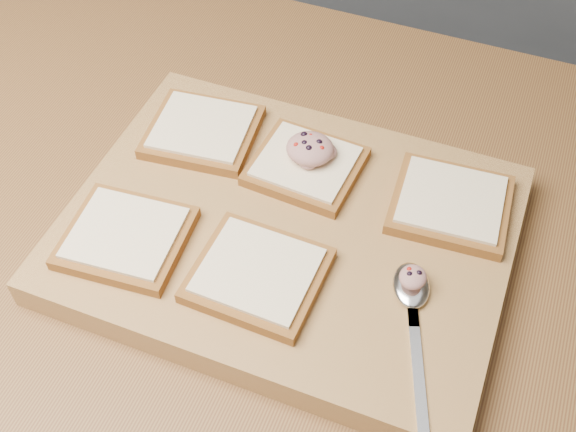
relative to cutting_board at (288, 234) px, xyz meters
name	(u,v)px	position (x,y,z in m)	size (l,w,h in m)	color
island_counter	(271,375)	(-0.05, 0.05, -0.47)	(2.00, 0.80, 0.90)	slate
cutting_board	(288,234)	(0.00, 0.00, 0.00)	(0.48, 0.37, 0.04)	tan
bread_far_left	(203,131)	(-0.15, 0.09, 0.03)	(0.14, 0.13, 0.02)	brown
bread_far_center	(306,165)	(-0.01, 0.08, 0.03)	(0.13, 0.12, 0.02)	brown
bread_far_right	(451,203)	(0.16, 0.09, 0.03)	(0.13, 0.12, 0.02)	brown
bread_near_left	(126,237)	(-0.15, -0.09, 0.03)	(0.14, 0.13, 0.02)	brown
bread_near_center	(258,274)	(0.00, -0.08, 0.03)	(0.13, 0.12, 0.02)	brown
tuna_salad_dollop	(310,148)	(-0.01, 0.09, 0.05)	(0.06, 0.05, 0.03)	tan
spoon	(412,297)	(0.15, -0.05, 0.02)	(0.09, 0.19, 0.01)	silver
spoon_salad	(413,277)	(0.15, -0.03, 0.04)	(0.03, 0.03, 0.02)	tan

